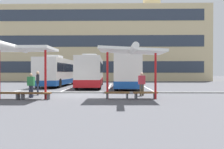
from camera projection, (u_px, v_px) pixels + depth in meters
ground_plane at (78, 95)px, 17.71m from camera, size 160.00×160.00×0.00m
terminal_building at (103, 46)px, 50.30m from camera, size 40.25×13.69×16.86m
coach_bus_0 at (57, 72)px, 28.94m from camera, size 2.76×10.52×3.58m
coach_bus_1 at (91, 72)px, 27.27m from camera, size 2.88×11.53×3.58m
coach_bus_2 at (129, 71)px, 25.91m from camera, size 3.23×11.93×3.79m
lane_stripe_0 at (39, 87)px, 27.61m from camera, size 0.16×14.00×0.01m
lane_stripe_1 at (74, 87)px, 27.53m from camera, size 0.16×14.00×0.01m
lane_stripe_2 at (110, 87)px, 27.45m from camera, size 0.16×14.00×0.01m
lane_stripe_3 at (145, 87)px, 27.37m from camera, size 0.16×14.00×0.01m
waiting_shelter_0 at (20, 50)px, 14.76m from camera, size 3.92×4.64×3.30m
bench_0 at (8, 94)px, 15.03m from camera, size 1.73×0.63×0.45m
bench_1 at (36, 94)px, 14.87m from camera, size 1.90×0.44×0.45m
waiting_shelter_1 at (132, 52)px, 14.90m from camera, size 4.04×5.06×3.22m
bench_2 at (117, 94)px, 15.26m from camera, size 1.57×0.43×0.45m
bench_3 at (146, 94)px, 15.27m from camera, size 1.58×0.63×0.45m
platform_kerb at (81, 92)px, 19.38m from camera, size 44.00×0.24×0.12m
waiting_passenger_0 at (38, 81)px, 17.63m from camera, size 0.36×0.55×1.75m
waiting_passenger_1 at (31, 84)px, 15.97m from camera, size 0.50×0.31×1.61m
waiting_passenger_2 at (142, 82)px, 17.28m from camera, size 0.51×0.30×1.67m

